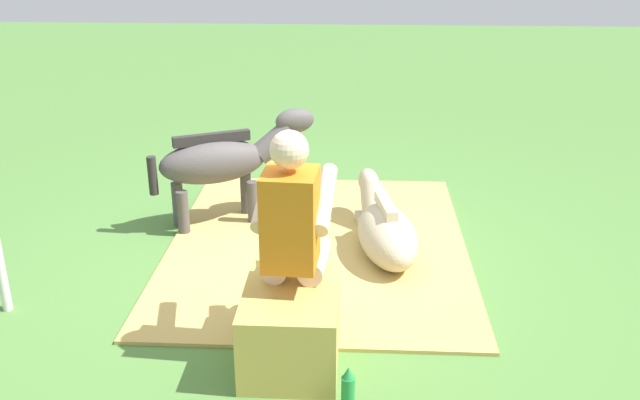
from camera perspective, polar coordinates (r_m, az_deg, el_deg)
ground_plane at (r=5.02m, az=-2.16°, el=-5.12°), size 24.00×24.00×0.00m
hay_patch at (r=5.26m, az=-0.18°, el=-3.66°), size 2.74×2.20×0.02m
hay_bale at (r=3.89m, az=-2.35°, el=-10.21°), size 0.70×0.51×0.43m
person_seated at (r=3.79m, az=-2.13°, el=-2.51°), size 0.68×0.44×1.31m
pony_standing at (r=5.52m, az=-7.81°, el=3.22°), size 0.75×1.26×0.89m
pony_lying at (r=5.11m, az=5.27°, el=-2.37°), size 1.36×0.55×0.42m
soda_bottle at (r=3.59m, az=2.31°, el=-15.18°), size 0.07×0.07×0.25m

